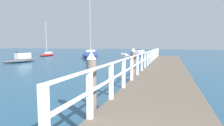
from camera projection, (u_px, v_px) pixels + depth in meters
The scene contains 10 objects.
pier_deck at pixel (165, 69), 14.47m from camera, with size 2.92×27.12×0.49m, color brown.
pier_railing at pixel (148, 57), 14.79m from camera, with size 0.12×25.64×1.15m.
dock_piling_near at pixel (92, 87), 5.26m from camera, with size 0.29×0.29×1.98m.
dock_piling_far at pixel (133, 64), 11.01m from camera, with size 0.29×0.29×1.98m.
seagull_foreground at pixel (125, 55), 7.41m from camera, with size 0.42×0.30×0.21m.
seagull_background at pixel (139, 52), 10.54m from camera, with size 0.19×0.48×0.21m.
boat_1 at pixel (47, 54), 35.18m from camera, with size 2.37×4.93×6.24m.
boat_4 at pixel (91, 54), 30.88m from camera, with size 5.13×9.02×11.53m.
boat_5 at pixel (21, 59), 22.45m from camera, with size 2.15×4.46×1.31m.
boat_6 at pixel (139, 54), 34.96m from camera, with size 2.63×4.78×1.30m.
Camera 1 is at (0.36, -1.38, 2.20)m, focal length 29.63 mm.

